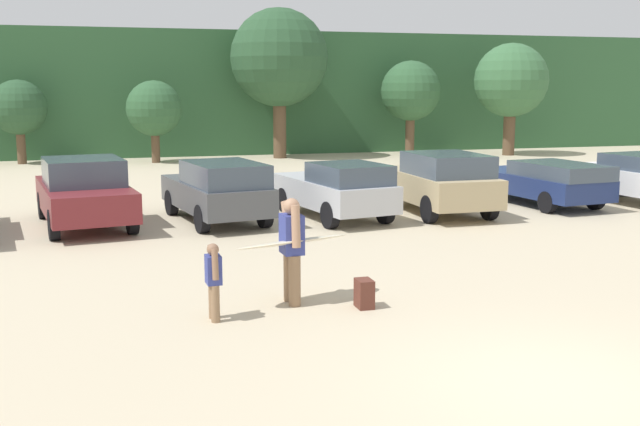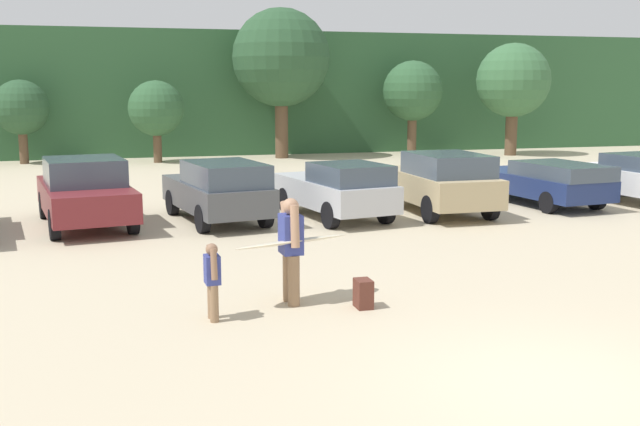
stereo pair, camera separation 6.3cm
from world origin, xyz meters
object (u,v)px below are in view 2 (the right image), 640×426
Objects in this scene: parked_car_dark_gray at (219,190)px; person_adult at (291,244)px; person_child at (212,277)px; parked_car_navy at (544,181)px; parked_car_tan at (440,181)px; parked_car_silver at (337,189)px; parked_car_maroon at (85,192)px; backpack_dropped at (363,294)px; surfboard_cream at (292,242)px.

parked_car_dark_gray is 2.65× the size of person_adult.
parked_car_navy is at bearing -144.73° from person_child.
parked_car_tan is at bearing -131.57° from person_adult.
parked_car_silver is 3.80× the size of person_child.
person_child is (2.05, -8.39, -0.21)m from parked_car_maroon.
person_adult is at bearing 140.75° from parked_car_tan.
parked_car_tan is at bearing 92.52° from parked_car_navy.
parked_car_dark_gray reaches higher than backpack_dropped.
person_child reaches higher than backpack_dropped.
parked_car_maroon is 8.51m from surfboard_cream.
parked_car_maroon is at bearing 117.59° from backpack_dropped.
parked_car_maroon reaches higher than parked_car_navy.
surfboard_cream is (0.15, -7.43, 0.15)m from parked_car_dark_gray.
parked_car_maroon is 1.12× the size of parked_car_tan.
parked_car_silver reaches higher than person_child.
person_adult reaches higher than parked_car_silver.
person_child is (-4.23, -7.74, -0.13)m from parked_car_silver.
parked_car_maroon reaches higher than parked_car_tan.
parked_car_navy is (9.48, 0.33, -0.13)m from parked_car_dark_gray.
parked_car_dark_gray is at bearing 74.25° from parked_car_silver.
parked_car_navy is 13.55m from person_child.
parked_car_dark_gray is 9.96× the size of backpack_dropped.
parked_car_tan is 9.29m from person_adult.
person_adult reaches higher than parked_car_tan.
parked_car_tan is 9.74× the size of backpack_dropped.
parked_car_dark_gray is at bearing -107.06° from surfboard_cream.
person_adult is at bearing 152.67° from backpack_dropped.
parked_car_silver is at bearing -114.84° from person_adult.
parked_car_tan is at bearing 58.34° from backpack_dropped.
person_child is (-1.31, -0.54, -0.30)m from person_adult.
backpack_dropped is at bearing 131.53° from surfboard_cream.
backpack_dropped is at bearing 128.34° from parked_car_navy.
backpack_dropped is at bearing 147.88° from parked_car_tan.
parked_car_navy is at bearing -98.99° from parked_car_maroon.
person_child is 2.37m from backpack_dropped.
backpack_dropped is (1.14, -8.02, -0.61)m from parked_car_dark_gray.
person_adult is at bearing 42.65° from surfboard_cream.
parked_car_dark_gray is at bearing 98.12° from backpack_dropped.
parked_car_dark_gray is 3.05m from parked_car_silver.
parked_car_tan is 3.79× the size of person_child.
parked_car_silver is 7.98m from backpack_dropped.
parked_car_maroon is 4.23× the size of person_child.
parked_car_tan is at bearing -147.05° from surfboard_cream.
parked_car_tan reaches higher than parked_car_navy.
parked_car_dark_gray is 3.88× the size of person_child.
parked_car_dark_gray is 2.14× the size of surfboard_cream.
surfboard_cream is at bearing 140.68° from parked_car_tan.
parked_car_navy is 11.80m from backpack_dropped.
parked_car_dark_gray is at bearing 87.15° from parked_car_tan.
parked_car_silver is (3.03, -0.29, -0.06)m from parked_car_dark_gray.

